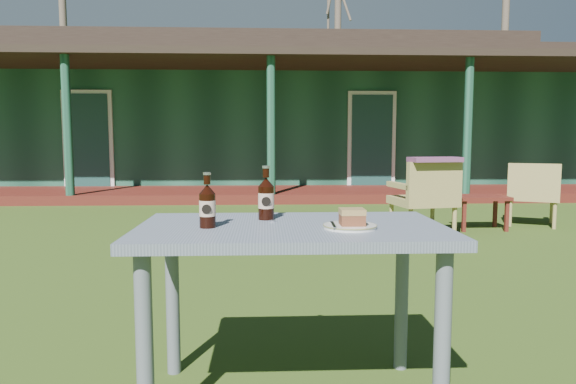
{
  "coord_description": "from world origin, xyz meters",
  "views": [
    {
      "loc": [
        -0.1,
        -3.59,
        1.05
      ],
      "look_at": [
        0.0,
        -1.3,
        0.82
      ],
      "focal_mm": 32.0,
      "sensor_mm": 36.0,
      "label": 1
    }
  ],
  "objects_px": {
    "cafe_table": "(291,250)",
    "cola_bottle_near": "(266,198)",
    "armchair_left": "(426,194)",
    "side_table": "(480,201)",
    "plate": "(350,226)",
    "cake_slice": "(352,217)",
    "cola_bottle_far": "(207,206)",
    "armchair_right": "(533,191)"
  },
  "relations": [
    {
      "from": "cola_bottle_near",
      "to": "cake_slice",
      "type": "bearing_deg",
      "value": -36.6
    },
    {
      "from": "cafe_table",
      "to": "side_table",
      "type": "height_order",
      "value": "cafe_table"
    },
    {
      "from": "plate",
      "to": "armchair_left",
      "type": "relative_size",
      "value": 0.25
    },
    {
      "from": "plate",
      "to": "cola_bottle_near",
      "type": "bearing_deg",
      "value": 143.65
    },
    {
      "from": "cola_bottle_far",
      "to": "armchair_right",
      "type": "bearing_deg",
      "value": 49.91
    },
    {
      "from": "cake_slice",
      "to": "armchair_left",
      "type": "distance_m",
      "value": 3.85
    },
    {
      "from": "cola_bottle_near",
      "to": "side_table",
      "type": "distance_m",
      "value": 4.52
    },
    {
      "from": "cake_slice",
      "to": "cola_bottle_near",
      "type": "relative_size",
      "value": 0.41
    },
    {
      "from": "cola_bottle_far",
      "to": "armchair_right",
      "type": "relative_size",
      "value": 0.27
    },
    {
      "from": "cake_slice",
      "to": "cola_bottle_far",
      "type": "bearing_deg",
      "value": 174.95
    },
    {
      "from": "plate",
      "to": "armchair_left",
      "type": "distance_m",
      "value": 3.84
    },
    {
      "from": "cola_bottle_far",
      "to": "armchair_right",
      "type": "xyz_separation_m",
      "value": [
        3.49,
        4.15,
        -0.37
      ]
    },
    {
      "from": "cola_bottle_near",
      "to": "armchair_right",
      "type": "xyz_separation_m",
      "value": [
        3.27,
        3.96,
        -0.38
      ]
    },
    {
      "from": "armchair_right",
      "to": "side_table",
      "type": "xyz_separation_m",
      "value": [
        -0.74,
        -0.23,
        -0.09
      ]
    },
    {
      "from": "plate",
      "to": "armchair_left",
      "type": "height_order",
      "value": "armchair_left"
    },
    {
      "from": "cake_slice",
      "to": "cola_bottle_far",
      "type": "height_order",
      "value": "cola_bottle_far"
    },
    {
      "from": "cola_bottle_far",
      "to": "armchair_right",
      "type": "distance_m",
      "value": 5.43
    },
    {
      "from": "armchair_left",
      "to": "armchair_right",
      "type": "xyz_separation_m",
      "value": [
        1.52,
        0.63,
        -0.03
      ]
    },
    {
      "from": "armchair_left",
      "to": "side_table",
      "type": "xyz_separation_m",
      "value": [
        0.78,
        0.4,
        -0.12
      ]
    },
    {
      "from": "cafe_table",
      "to": "armchair_right",
      "type": "bearing_deg",
      "value": 52.33
    },
    {
      "from": "cafe_table",
      "to": "armchair_left",
      "type": "relative_size",
      "value": 1.46
    },
    {
      "from": "cafe_table",
      "to": "cake_slice",
      "type": "bearing_deg",
      "value": -22.38
    },
    {
      "from": "plate",
      "to": "cola_bottle_far",
      "type": "xyz_separation_m",
      "value": [
        -0.54,
        0.04,
        0.08
      ]
    },
    {
      "from": "cola_bottle_far",
      "to": "armchair_left",
      "type": "bearing_deg",
      "value": 60.72
    },
    {
      "from": "plate",
      "to": "cola_bottle_near",
      "type": "relative_size",
      "value": 0.9
    },
    {
      "from": "cake_slice",
      "to": "cola_bottle_near",
      "type": "height_order",
      "value": "cola_bottle_near"
    },
    {
      "from": "armchair_left",
      "to": "armchair_right",
      "type": "height_order",
      "value": "armchair_left"
    },
    {
      "from": "cafe_table",
      "to": "side_table",
      "type": "bearing_deg",
      "value": 57.96
    },
    {
      "from": "plate",
      "to": "cola_bottle_near",
      "type": "distance_m",
      "value": 0.4
    },
    {
      "from": "armchair_right",
      "to": "cola_bottle_near",
      "type": "bearing_deg",
      "value": -129.55
    },
    {
      "from": "armchair_right",
      "to": "side_table",
      "type": "bearing_deg",
      "value": -162.73
    },
    {
      "from": "cola_bottle_far",
      "to": "side_table",
      "type": "distance_m",
      "value": 4.8
    },
    {
      "from": "cola_bottle_near",
      "to": "armchair_left",
      "type": "relative_size",
      "value": 0.27
    },
    {
      "from": "cola_bottle_far",
      "to": "plate",
      "type": "bearing_deg",
      "value": -4.37
    },
    {
      "from": "cola_bottle_far",
      "to": "armchair_left",
      "type": "relative_size",
      "value": 0.26
    },
    {
      "from": "armchair_right",
      "to": "cola_bottle_far",
      "type": "bearing_deg",
      "value": -130.09
    },
    {
      "from": "cola_bottle_near",
      "to": "armchair_left",
      "type": "height_order",
      "value": "cola_bottle_near"
    },
    {
      "from": "armchair_right",
      "to": "plate",
      "type": "bearing_deg",
      "value": -125.16
    },
    {
      "from": "cafe_table",
      "to": "cola_bottle_near",
      "type": "distance_m",
      "value": 0.26
    },
    {
      "from": "cafe_table",
      "to": "cola_bottle_far",
      "type": "relative_size",
      "value": 5.67
    },
    {
      "from": "cake_slice",
      "to": "cola_bottle_near",
      "type": "xyz_separation_m",
      "value": [
        -0.32,
        0.24,
        0.05
      ]
    },
    {
      "from": "cafe_table",
      "to": "cola_bottle_far",
      "type": "height_order",
      "value": "cola_bottle_far"
    }
  ]
}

